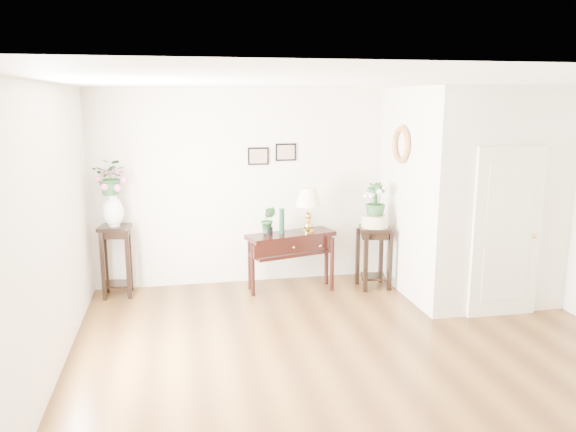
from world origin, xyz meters
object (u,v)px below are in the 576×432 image
object	(u,v)px
table_lamp	(308,208)
plant_stand_a	(117,261)
console_table	(291,262)
plant_stand_b	(374,257)

from	to	relation	value
table_lamp	plant_stand_a	bearing A→B (deg)	174.82
console_table	table_lamp	bearing A→B (deg)	-15.75
table_lamp	plant_stand_a	size ratio (longest dim) A/B	0.65
plant_stand_a	plant_stand_b	distance (m)	3.57
console_table	plant_stand_a	bearing A→B (deg)	158.53
plant_stand_a	console_table	bearing A→B (deg)	-5.72
console_table	plant_stand_b	xyz separation A→B (m)	(1.18, -0.11, 0.03)
table_lamp	plant_stand_b	distance (m)	1.19
plant_stand_b	table_lamp	bearing A→B (deg)	173.12
console_table	plant_stand_b	distance (m)	1.19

